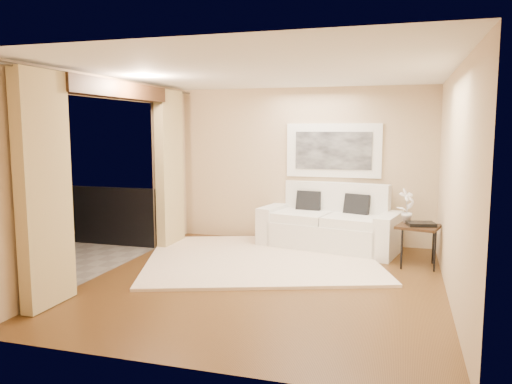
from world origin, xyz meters
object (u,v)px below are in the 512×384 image
at_px(side_table, 418,229).
at_px(balcony_chair_far, 49,227).
at_px(ice_bucket, 34,204).
at_px(sofa, 330,226).
at_px(bistro_table, 35,218).
at_px(orchid, 407,206).
at_px(balcony_chair_near, 48,232).

height_order(side_table, balcony_chair_far, balcony_chair_far).
height_order(balcony_chair_far, ice_bucket, ice_bucket).
bearing_deg(sofa, ice_bucket, -137.19).
bearing_deg(bistro_table, orchid, 20.41).
height_order(balcony_chair_far, balcony_chair_near, balcony_chair_near).
distance_m(sofa, orchid, 1.44).
distance_m(orchid, ice_bucket, 5.41).
height_order(bistro_table, balcony_chair_near, balcony_chair_near).
bearing_deg(ice_bucket, orchid, 18.51).
bearing_deg(side_table, balcony_chair_far, -165.72).
height_order(sofa, orchid, orchid).
distance_m(bistro_table, balcony_chair_far, 0.43).
distance_m(side_table, orchid, 0.39).
bearing_deg(sofa, balcony_chair_near, -130.67).
xyz_separation_m(bistro_table, balcony_chair_near, (0.34, -0.16, -0.14)).
xyz_separation_m(side_table, balcony_chair_far, (-5.27, -1.34, -0.01)).
xyz_separation_m(orchid, balcony_chair_near, (-4.67, -2.02, -0.26)).
relative_size(sofa, orchid, 4.71).
distance_m(balcony_chair_far, ice_bucket, 0.45).
bearing_deg(sofa, balcony_chair_far, -139.46).
relative_size(sofa, balcony_chair_near, 2.31).
distance_m(sofa, balcony_chair_far, 4.43).
bearing_deg(balcony_chair_near, side_table, 22.76).
xyz_separation_m(sofa, bistro_table, (-3.80, -2.49, 0.36)).
relative_size(sofa, bistro_table, 2.78).
bearing_deg(balcony_chair_far, balcony_chair_near, 145.74).
xyz_separation_m(orchid, balcony_chair_far, (-5.10, -1.49, -0.32)).
bearing_deg(balcony_chair_near, sofa, 39.01).
xyz_separation_m(orchid, bistro_table, (-5.01, -1.86, -0.12)).
relative_size(orchid, bistro_table, 0.59).
bearing_deg(balcony_chair_far, ice_bucket, 97.68).
bearing_deg(ice_bucket, balcony_chair_far, 80.59).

